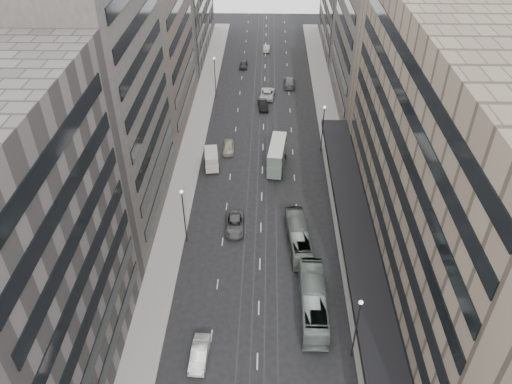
# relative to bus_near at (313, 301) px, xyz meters

# --- Properties ---
(ground) EXTENTS (220.00, 220.00, 0.00)m
(ground) POSITION_rel_bus_near_xyz_m (-6.04, -0.75, -1.61)
(ground) COLOR black
(ground) RESTS_ON ground
(sidewalk_right) EXTENTS (4.00, 125.00, 0.15)m
(sidewalk_right) POSITION_rel_bus_near_xyz_m (5.96, 36.75, -1.54)
(sidewalk_right) COLOR gray
(sidewalk_right) RESTS_ON ground
(sidewalk_left) EXTENTS (4.00, 125.00, 0.15)m
(sidewalk_left) POSITION_rel_bus_near_xyz_m (-18.04, 36.75, -1.54)
(sidewalk_left) COLOR gray
(sidewalk_left) RESTS_ON ground
(department_store) EXTENTS (19.20, 60.00, 30.00)m
(department_store) POSITION_rel_bus_near_xyz_m (15.41, 7.25, 13.33)
(department_store) COLOR #7F715D
(department_store) RESTS_ON ground
(building_right_mid) EXTENTS (15.00, 28.00, 24.00)m
(building_right_mid) POSITION_rel_bus_near_xyz_m (15.46, 51.25, 10.39)
(building_right_mid) COLOR #47433E
(building_right_mid) RESTS_ON ground
(building_left_b) EXTENTS (15.00, 26.00, 34.00)m
(building_left_b) POSITION_rel_bus_near_xyz_m (-27.54, 18.25, 15.39)
(building_left_b) COLOR #47433E
(building_left_b) RESTS_ON ground
(building_left_c) EXTENTS (15.00, 28.00, 25.00)m
(building_left_c) POSITION_rel_bus_near_xyz_m (-27.54, 45.25, 10.89)
(building_left_c) COLOR #675950
(building_left_c) RESTS_ON ground
(lamp_right_near) EXTENTS (0.44, 0.44, 8.32)m
(lamp_right_near) POSITION_rel_bus_near_xyz_m (3.66, -5.75, 3.59)
(lamp_right_near) COLOR #262628
(lamp_right_near) RESTS_ON ground
(lamp_right_far) EXTENTS (0.44, 0.44, 8.32)m
(lamp_right_far) POSITION_rel_bus_near_xyz_m (3.66, 34.25, 3.59)
(lamp_right_far) COLOR #262628
(lamp_right_far) RESTS_ON ground
(lamp_left_near) EXTENTS (0.44, 0.44, 8.32)m
(lamp_left_near) POSITION_rel_bus_near_xyz_m (-15.74, 11.25, 3.59)
(lamp_left_near) COLOR #262628
(lamp_left_near) RESTS_ON ground
(lamp_left_far) EXTENTS (0.44, 0.44, 8.32)m
(lamp_left_far) POSITION_rel_bus_near_xyz_m (-15.74, 54.25, 3.59)
(lamp_left_far) COLOR #262628
(lamp_left_far) RESTS_ON ground
(bus_near) EXTENTS (2.82, 11.62, 3.23)m
(bus_near) POSITION_rel_bus_near_xyz_m (0.00, 0.00, 0.00)
(bus_near) COLOR gray
(bus_near) RESTS_ON ground
(bus_far) EXTENTS (3.28, 10.47, 2.87)m
(bus_far) POSITION_rel_bus_near_xyz_m (-1.19, 10.80, -0.18)
(bus_far) COLOR gray
(bus_far) RESTS_ON ground
(double_decker) EXTENTS (3.20, 8.16, 4.35)m
(double_decker) POSITION_rel_bus_near_xyz_m (-3.78, 28.99, 0.73)
(double_decker) COLOR slate
(double_decker) RESTS_ON ground
(panel_van) EXTENTS (2.73, 4.77, 2.86)m
(panel_van) POSITION_rel_bus_near_xyz_m (-14.11, 28.79, -0.04)
(panel_van) COLOR beige
(panel_van) RESTS_ON ground
(sedan_1) EXTENTS (1.89, 4.79, 1.55)m
(sedan_1) POSITION_rel_bus_near_xyz_m (-11.95, -6.55, -0.84)
(sedan_1) COLOR silver
(sedan_1) RESTS_ON ground
(sedan_2) EXTENTS (2.75, 5.58, 1.52)m
(sedan_2) POSITION_rel_bus_near_xyz_m (-9.57, 13.91, -0.85)
(sedan_2) COLOR #4F4F51
(sedan_2) RESTS_ON ground
(sedan_4) EXTENTS (1.95, 4.57, 1.54)m
(sedan_4) POSITION_rel_bus_near_xyz_m (-11.81, 33.75, -0.85)
(sedan_4) COLOR #AAA48D
(sedan_4) RESTS_ON ground
(sedan_5) EXTENTS (2.21, 4.88, 1.55)m
(sedan_5) POSITION_rel_bus_near_xyz_m (-6.25, 49.55, -0.84)
(sedan_5) COLOR black
(sedan_5) RESTS_ON ground
(sedan_6) EXTENTS (3.31, 6.21, 1.66)m
(sedan_6) POSITION_rel_bus_near_xyz_m (-5.44, 54.43, -0.79)
(sedan_6) COLOR silver
(sedan_6) RESTS_ON ground
(sedan_7) EXTENTS (2.55, 5.72, 1.63)m
(sedan_7) POSITION_rel_bus_near_xyz_m (-0.87, 59.86, -0.80)
(sedan_7) COLOR #5A5A5D
(sedan_7) RESTS_ON ground
(sedan_8) EXTENTS (1.85, 4.22, 1.42)m
(sedan_8) POSITION_rel_bus_near_xyz_m (-10.87, 69.45, -0.91)
(sedan_8) COLOR #28272A
(sedan_8) RESTS_ON ground
(sedan_9) EXTENTS (1.50, 4.18, 1.37)m
(sedan_9) POSITION_rel_bus_near_xyz_m (-5.81, 79.70, -0.93)
(sedan_9) COLOR #ACA18E
(sedan_9) RESTS_ON ground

